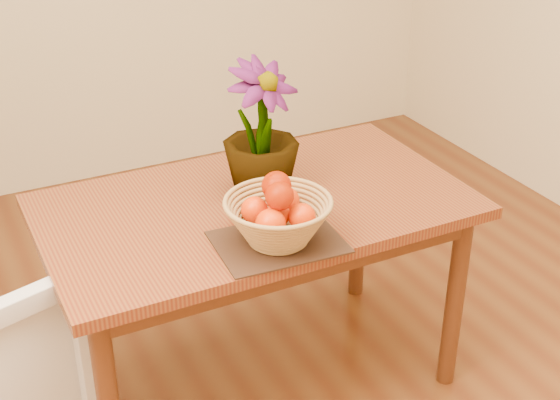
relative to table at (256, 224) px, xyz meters
name	(u,v)px	position (x,y,z in m)	size (l,w,h in m)	color
table	(256,224)	(0.00, 0.00, 0.00)	(1.40, 0.80, 0.75)	brown
placemat	(278,242)	(-0.05, -0.27, 0.09)	(0.37, 0.28, 0.01)	#321D12
wicker_basket	(278,222)	(-0.05, -0.27, 0.16)	(0.32, 0.32, 0.13)	#AC8547
orange_pile	(278,202)	(-0.05, -0.27, 0.22)	(0.19, 0.19, 0.16)	#F63504
potted_plant	(261,130)	(0.05, 0.06, 0.31)	(0.25, 0.25, 0.45)	#164212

